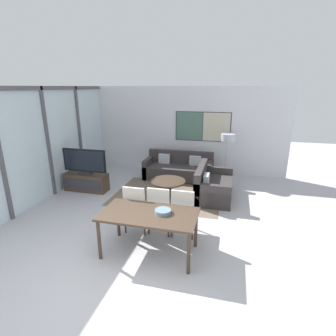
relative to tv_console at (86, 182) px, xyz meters
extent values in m
plane|color=#B2B2B7|center=(2.17, -3.34, -0.24)|extent=(24.00, 24.00, 0.00)
cube|color=silver|center=(2.17, 2.44, 1.16)|extent=(6.82, 0.06, 2.80)
cube|color=#2D2D33|center=(2.89, 2.40, 1.31)|extent=(1.78, 0.01, 0.94)
cube|color=#4C7060|center=(2.46, 2.40, 1.31)|extent=(0.85, 0.02, 0.90)
cube|color=beige|center=(3.33, 2.40, 1.31)|extent=(0.85, 0.02, 0.90)
cube|color=silver|center=(-0.74, -0.45, 1.16)|extent=(0.02, 5.78, 2.80)
cube|color=#515156|center=(-0.71, -0.45, 2.51)|extent=(0.07, 5.78, 0.10)
cube|color=#515156|center=(-0.71, -1.90, 1.16)|extent=(0.07, 0.08, 2.80)
cube|color=#515156|center=(-0.71, -0.45, 1.16)|extent=(0.07, 0.08, 2.80)
cube|color=#515156|center=(-0.71, 0.99, 1.16)|extent=(0.07, 0.08, 2.80)
cube|color=#706051|center=(2.28, 0.26, -0.24)|extent=(2.81, 2.15, 0.01)
cube|color=#423326|center=(0.00, 0.00, 0.00)|extent=(1.21, 0.41, 0.49)
cube|color=#2D2D33|center=(0.00, -0.21, 0.00)|extent=(1.11, 0.01, 0.27)
cube|color=#2D2D33|center=(0.00, 0.00, 0.27)|extent=(0.36, 0.20, 0.05)
cube|color=#2D2D33|center=(0.00, 0.00, 0.33)|extent=(0.06, 0.03, 0.08)
cube|color=black|center=(0.00, 0.00, 0.63)|extent=(1.25, 0.04, 0.62)
cube|color=black|center=(0.00, -0.02, 0.63)|extent=(1.17, 0.01, 0.56)
cube|color=#383333|center=(2.28, 1.58, -0.03)|extent=(2.10, 0.89, 0.42)
cube|color=#383333|center=(2.28, 1.95, 0.17)|extent=(2.10, 0.16, 0.82)
cube|color=#383333|center=(1.30, 1.58, 0.06)|extent=(0.14, 0.89, 0.60)
cube|color=#383333|center=(3.25, 1.58, 0.06)|extent=(0.14, 0.89, 0.60)
cube|color=#B2B7C1|center=(1.78, 1.77, 0.33)|extent=(0.36, 0.12, 0.30)
cube|color=#B2B7C1|center=(2.77, 1.77, 0.33)|extent=(0.36, 0.12, 0.30)
cube|color=#383333|center=(3.49, 0.43, -0.03)|extent=(0.89, 1.59, 0.42)
cube|color=#383333|center=(3.13, 0.43, 0.17)|extent=(0.16, 1.59, 0.82)
cube|color=#383333|center=(3.49, -0.30, 0.06)|extent=(0.89, 0.14, 0.60)
cube|color=#383333|center=(3.49, 1.15, 0.06)|extent=(0.89, 0.14, 0.60)
cube|color=#B2B7C1|center=(3.31, 0.07, 0.33)|extent=(0.12, 0.36, 0.30)
cylinder|color=#423326|center=(2.28, 0.26, -0.23)|extent=(0.42, 0.42, 0.03)
cylinder|color=#423326|center=(2.28, 0.26, -0.06)|extent=(0.17, 0.17, 0.36)
cylinder|color=#423326|center=(2.28, 0.26, 0.14)|extent=(0.94, 0.94, 0.04)
cube|color=#423326|center=(2.60, -2.31, 0.49)|extent=(1.62, 0.87, 0.04)
cylinder|color=#423326|center=(1.85, -2.68, 0.11)|extent=(0.06, 0.06, 0.72)
cylinder|color=#423326|center=(3.35, -2.68, 0.11)|extent=(0.06, 0.06, 0.72)
cylinder|color=#423326|center=(1.85, -1.94, 0.11)|extent=(0.06, 0.06, 0.72)
cylinder|color=#423326|center=(3.35, -1.94, 0.11)|extent=(0.06, 0.06, 0.72)
cube|color=beige|center=(2.14, -1.61, 0.18)|extent=(0.46, 0.46, 0.06)
cube|color=beige|center=(2.14, -1.82, 0.47)|extent=(0.42, 0.05, 0.53)
cylinder|color=#423326|center=(1.94, -1.81, -0.05)|extent=(0.04, 0.04, 0.39)
cylinder|color=#423326|center=(2.34, -1.81, -0.05)|extent=(0.04, 0.04, 0.39)
cylinder|color=#423326|center=(1.94, -1.41, -0.05)|extent=(0.04, 0.04, 0.39)
cylinder|color=#423326|center=(2.34, -1.41, -0.05)|extent=(0.04, 0.04, 0.39)
cube|color=beige|center=(2.60, -1.55, 0.18)|extent=(0.46, 0.46, 0.06)
cube|color=beige|center=(2.60, -1.76, 0.47)|extent=(0.42, 0.05, 0.53)
cylinder|color=#423326|center=(2.40, -1.75, -0.05)|extent=(0.04, 0.04, 0.39)
cylinder|color=#423326|center=(2.80, -1.75, -0.05)|extent=(0.04, 0.04, 0.39)
cylinder|color=#423326|center=(2.40, -1.35, -0.05)|extent=(0.04, 0.04, 0.39)
cylinder|color=#423326|center=(2.80, -1.35, -0.05)|extent=(0.04, 0.04, 0.39)
cube|color=beige|center=(3.06, -1.55, 0.18)|extent=(0.46, 0.46, 0.06)
cube|color=beige|center=(3.06, -1.75, 0.47)|extent=(0.42, 0.05, 0.53)
cylinder|color=#423326|center=(2.86, -1.75, -0.05)|extent=(0.04, 0.04, 0.39)
cylinder|color=#423326|center=(3.26, -1.75, -0.05)|extent=(0.04, 0.04, 0.39)
cylinder|color=#423326|center=(2.86, -1.35, -0.05)|extent=(0.04, 0.04, 0.39)
cylinder|color=#423326|center=(3.26, -1.35, -0.05)|extent=(0.04, 0.04, 0.39)
cylinder|color=slate|center=(2.83, -2.25, 0.55)|extent=(0.27, 0.27, 0.06)
torus|color=slate|center=(2.83, -2.25, 0.57)|extent=(0.27, 0.27, 0.02)
cylinder|color=#2D2D33|center=(3.73, 1.77, -0.23)|extent=(0.28, 0.28, 0.02)
cylinder|color=#B7B7BC|center=(3.73, 1.77, 0.39)|extent=(0.03, 0.03, 1.22)
cylinder|color=#B2B7C1|center=(3.73, 1.77, 1.11)|extent=(0.41, 0.41, 0.22)
camera|label=1|loc=(3.88, -6.07, 2.54)|focal=28.00mm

